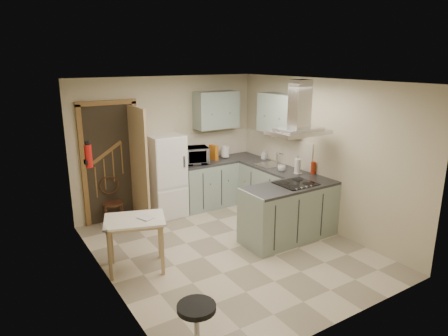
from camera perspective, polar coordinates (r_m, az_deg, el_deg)
floor at (r=6.18m, az=0.79°, el=-11.54°), size 4.20×4.20×0.00m
ceiling at (r=5.52m, az=0.88°, el=12.29°), size 4.20×4.20×0.00m
back_wall at (r=7.52m, az=-8.00°, el=3.34°), size 3.60×0.00×3.60m
left_wall at (r=5.01m, az=-16.67°, el=-3.28°), size 0.00×4.20×4.20m
right_wall at (r=6.85m, az=13.53°, el=1.88°), size 0.00×4.20×4.20m
doorway at (r=7.16m, az=-15.85°, el=0.66°), size 1.10×0.12×2.10m
fridge at (r=7.30m, az=-8.30°, el=-1.10°), size 0.60×0.60×1.50m
counter_back at (r=7.76m, az=-2.42°, el=-2.27°), size 1.08×0.60×0.90m
counter_right at (r=7.67m, az=5.57°, el=-2.53°), size 0.60×1.95×0.90m
splashback at (r=7.96m, az=-1.65°, el=3.42°), size 1.68×0.02×0.50m
wall_cabinet_back at (r=7.71m, az=-1.12°, el=8.30°), size 0.85×0.35×0.70m
wall_cabinet_right at (r=7.23m, az=8.00°, el=7.69°), size 0.35×0.90×0.70m
peninsula at (r=6.44m, az=9.38°, el=-6.21°), size 1.55×0.65×0.90m
hob at (r=6.36m, az=10.23°, el=-2.19°), size 0.58×0.50×0.01m
extractor_hood at (r=6.17m, az=10.59°, el=5.05°), size 0.90×0.55×0.10m
sink at (r=7.41m, az=6.49°, el=0.48°), size 0.45×0.40×0.01m
fire_extinguisher at (r=5.80m, az=-18.79°, el=1.62°), size 0.10×0.10×0.32m
drop_leaf_table at (r=5.63m, az=-12.46°, el=-10.56°), size 0.94×0.82×0.74m
bentwood_chair at (r=7.17m, az=-15.59°, el=-4.90°), size 0.40×0.40×0.77m
stool at (r=4.21m, az=-3.90°, el=-21.80°), size 0.49×0.49×0.51m
microwave at (r=7.44m, az=-4.53°, el=1.79°), size 0.65×0.53×0.31m
kettle at (r=7.89m, az=0.15°, el=2.35°), size 0.19×0.19×0.24m
cereal_box at (r=7.72m, az=-1.51°, el=2.23°), size 0.11×0.20×0.29m
soap_bottle at (r=7.83m, az=5.74°, el=1.94°), size 0.11×0.11×0.18m
paper_towel at (r=6.89m, az=10.46°, el=0.27°), size 0.11×0.11×0.27m
cup at (r=7.00m, az=8.24°, el=-0.07°), size 0.15×0.15×0.11m
red_bottle at (r=6.93m, az=12.61°, el=0.01°), size 0.10×0.10×0.21m
book at (r=5.40m, az=-11.73°, el=-6.85°), size 0.21×0.25×0.09m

